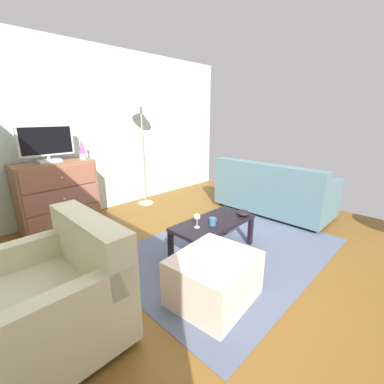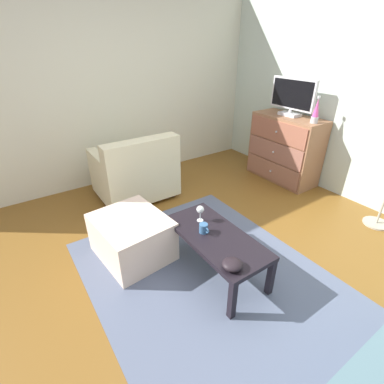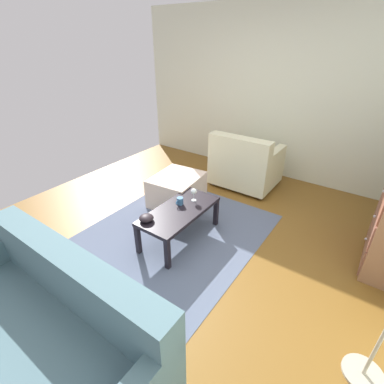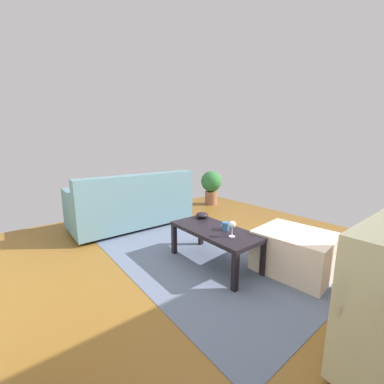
{
  "view_description": "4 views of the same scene",
  "coord_description": "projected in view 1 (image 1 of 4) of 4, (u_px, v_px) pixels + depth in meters",
  "views": [
    {
      "loc": [
        -2.07,
        -1.82,
        1.55
      ],
      "look_at": [
        -0.06,
        0.15,
        0.71
      ],
      "focal_mm": 24.05,
      "sensor_mm": 36.0,
      "label": 1
    },
    {
      "loc": [
        1.53,
        -1.36,
        1.88
      ],
      "look_at": [
        -0.22,
        -0.17,
        0.72
      ],
      "focal_mm": 26.32,
      "sensor_mm": 36.0,
      "label": 2
    },
    {
      "loc": [
        2.12,
        1.55,
        2.08
      ],
      "look_at": [
        0.01,
        0.06,
        0.65
      ],
      "focal_mm": 26.09,
      "sensor_mm": 36.0,
      "label": 3
    },
    {
      "loc": [
        -1.67,
        1.57,
        1.27
      ],
      "look_at": [
        0.17,
        0.11,
        0.8
      ],
      "focal_mm": 22.13,
      "sensor_mm": 36.0,
      "label": 4
    }
  ],
  "objects": [
    {
      "name": "dresser",
      "position": [
        58.0,
        195.0,
        3.62
      ],
      "size": [
        1.0,
        0.49,
        0.94
      ],
      "color": "#8C5F41",
      "rests_on": "ground_plane"
    },
    {
      "name": "coffee_table",
      "position": [
        213.0,
        225.0,
        2.94
      ],
      "size": [
        1.0,
        0.47,
        0.39
      ],
      "color": "black",
      "rests_on": "ground_plane"
    },
    {
      "name": "ottoman",
      "position": [
        214.0,
        278.0,
        2.21
      ],
      "size": [
        0.76,
        0.67,
        0.42
      ],
      "primitive_type": "cube",
      "rotation": [
        0.0,
        0.0,
        0.1
      ],
      "color": "beige",
      "rests_on": "ground_plane"
    },
    {
      "name": "standing_lamp",
      "position": [
        141.0,
        112.0,
        4.25
      ],
      "size": [
        0.32,
        0.32,
        1.87
      ],
      "color": "#A59E8C",
      "rests_on": "ground_plane"
    },
    {
      "name": "mug",
      "position": [
        213.0,
        221.0,
        2.81
      ],
      "size": [
        0.11,
        0.08,
        0.08
      ],
      "color": "#345F8C",
      "rests_on": "coffee_table"
    },
    {
      "name": "wall_accent_rear",
      "position": [
        103.0,
        132.0,
        4.22
      ],
      "size": [
        5.26,
        0.12,
        2.59
      ],
      "primitive_type": "cube",
      "color": "#B7C8BA",
      "rests_on": "ground_plane"
    },
    {
      "name": "lava_lamp",
      "position": [
        82.0,
        149.0,
        3.69
      ],
      "size": [
        0.09,
        0.09,
        0.33
      ],
      "color": "#B7B7BC",
      "rests_on": "dresser"
    },
    {
      "name": "wine_glass",
      "position": [
        197.0,
        217.0,
        2.73
      ],
      "size": [
        0.07,
        0.07,
        0.16
      ],
      "color": "silver",
      "rests_on": "coffee_table"
    },
    {
      "name": "ground_plane",
      "position": [
        205.0,
        252.0,
        3.09
      ],
      "size": [
        5.26,
        5.0,
        0.05
      ],
      "primitive_type": "cube",
      "color": "brown"
    },
    {
      "name": "area_rug",
      "position": [
        228.0,
        250.0,
        3.08
      ],
      "size": [
        2.6,
        1.9,
        0.01
      ],
      "primitive_type": "cube",
      "color": "slate",
      "rests_on": "ground_plane"
    },
    {
      "name": "armchair",
      "position": [
        61.0,
        294.0,
        1.81
      ],
      "size": [
        0.8,
        0.94,
        0.86
      ],
      "color": "#332319",
      "rests_on": "ground_plane"
    },
    {
      "name": "couch_large",
      "position": [
        272.0,
        193.0,
        4.21
      ],
      "size": [
        0.85,
        1.81,
        0.85
      ],
      "color": "#332319",
      "rests_on": "ground_plane"
    },
    {
      "name": "tv",
      "position": [
        46.0,
        143.0,
        3.4
      ],
      "size": [
        0.68,
        0.18,
        0.49
      ],
      "color": "silver",
      "rests_on": "dresser"
    },
    {
      "name": "bowl_decorative",
      "position": [
        243.0,
        213.0,
        3.08
      ],
      "size": [
        0.15,
        0.15,
        0.07
      ],
      "primitive_type": "ellipsoid",
      "color": "black",
      "rests_on": "coffee_table"
    }
  ]
}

